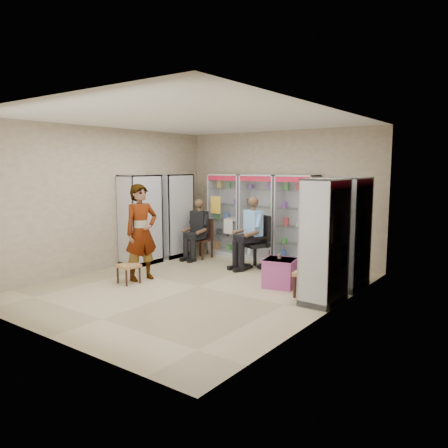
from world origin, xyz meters
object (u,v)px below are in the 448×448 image
Objects in this scene: cabinet_right_near at (325,241)px; cabinet_left_near at (141,220)px; cabinet_back_right at (297,220)px; woven_stool_b at (129,274)px; office_chair at (255,242)px; woven_stool_a at (308,284)px; cabinet_back_left at (228,215)px; cabinet_back_mid at (260,217)px; wooden_chair at (201,239)px; standing_man at (141,232)px; seated_shopkeeper at (254,235)px; pink_trunk at (280,273)px; cabinet_right_far at (350,233)px; cabinet_left_far at (174,216)px.

cabinet_right_near is 4.46m from cabinet_left_near.
woven_stool_b is at bearing -118.29° from cabinet_back_right.
cabinet_back_right is at bearing 125.65° from cabinet_left_near.
office_chair reaches higher than woven_stool_a.
cabinet_back_left is 1.00× the size of cabinet_back_mid.
cabinet_back_right is (0.95, 0.00, 0.00)m from cabinet_back_mid.
wooden_chair is 2.18× the size of woven_stool_a.
cabinet_back_mid reaches higher than wooden_chair.
cabinet_back_left is 3.42m from woven_stool_b.
cabinet_right_near is 3.51m from standing_man.
standing_man reaches higher than woven_stool_a.
cabinet_back_mid is 0.99m from seated_shopkeeper.
wooden_chair reaches higher than pink_trunk.
cabinet_right_near is 3.68m from woven_stool_b.
cabinet_back_right is 1.38× the size of seated_shopkeeper.
cabinet_left_near reaches higher than office_chair.
cabinet_back_mid is at bearing -1.85° from standing_man.
office_chair is at bearing 82.12° from cabinet_right_far.
cabinet_right_far is at bearing 87.43° from cabinet_left_far.
standing_man reaches higher than pink_trunk.
cabinet_right_near is 2.64m from office_chair.
cabinet_back_mid and cabinet_left_far have the same top height.
woven_stool_a is (1.87, -1.27, -0.36)m from office_chair.
wooden_chair is 1.76× the size of pink_trunk.
cabinet_back_mid is 1.00× the size of cabinet_back_right.
cabinet_right_far is 1.00× the size of cabinet_left_far.
seated_shopkeeper is 1.60m from pink_trunk.
cabinet_right_far is at bearing 34.97° from pink_trunk.
standing_man is at bearing -97.51° from office_chair.
cabinet_back_right and cabinet_left_near have the same top height.
cabinet_left_near is (-2.83, -2.03, 0.00)m from cabinet_back_right.
cabinet_left_far reaches higher than woven_stool_a.
wooden_chair is at bearing 23.00° from standing_man.
standing_man reaches higher than woven_stool_b.
cabinet_back_right and cabinet_right_near have the same top height.
woven_stool_a is (3.20, -2.10, -0.78)m from cabinet_back_left.
cabinet_right_far is at bearing -17.75° from cabinet_back_left.
pink_trunk is at bearing 75.15° from cabinet_left_far.
woven_stool_b is at bearing 107.75° from cabinet_right_near.
cabinet_back_mid is 4.63× the size of woven_stool_a.
pink_trunk is (1.18, -1.02, -0.31)m from office_chair.
cabinet_left_far is at bearing -161.81° from cabinet_back_right.
cabinet_right_far is 1.08× the size of standing_man.
cabinet_back_right reaches higher than seated_shopkeeper.
cabinet_right_far is at bearing 71.21° from woven_stool_a.
cabinet_left_near is at bearing -144.35° from cabinet_back_right.
cabinet_back_right is 1.98m from cabinet_right_far.
standing_man is at bearing -154.79° from pink_trunk.
wooden_chair is (0.68, 1.30, -0.53)m from cabinet_left_near.
wooden_chair reaches higher than woven_stool_a.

